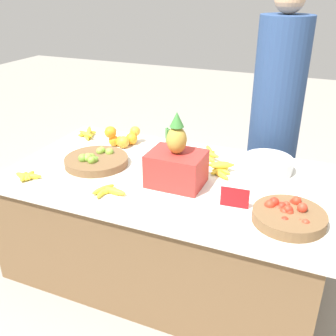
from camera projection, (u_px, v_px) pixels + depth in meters
ground_plane at (168, 263)px, 2.56m from camera, size 12.00×12.00×0.00m
market_table at (168, 222)px, 2.42m from camera, size 1.87×1.08×0.64m
lime_bowl at (96, 160)px, 2.41m from camera, size 0.39×0.39×0.09m
tomato_basket at (289, 216)px, 1.84m from camera, size 0.34×0.34×0.09m
orange_pile at (122, 138)px, 2.68m from camera, size 0.20×0.19×0.14m
metal_bowl at (268, 165)px, 2.31m from camera, size 0.29×0.29×0.09m
price_sign at (235, 198)px, 1.94m from camera, size 0.14×0.02×0.11m
produce_crate at (176, 164)px, 2.14m from camera, size 0.30×0.24×0.42m
veg_bundle at (169, 143)px, 2.49m from camera, size 0.06×0.04×0.19m
banana_bunch_middle_right at (221, 169)px, 2.30m from camera, size 0.16×0.17×0.06m
banana_bunch_front_right at (108, 191)px, 2.08m from camera, size 0.18×0.16×0.04m
banana_bunch_back_center at (208, 155)px, 2.50m from camera, size 0.18×0.19×0.05m
banana_bunch_front_left at (88, 134)px, 2.83m from camera, size 0.16×0.18×0.06m
banana_bunch_middle_left at (27, 176)px, 2.24m from camera, size 0.17×0.14×0.03m
vendor_person at (275, 119)px, 2.83m from camera, size 0.36×0.36×1.66m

